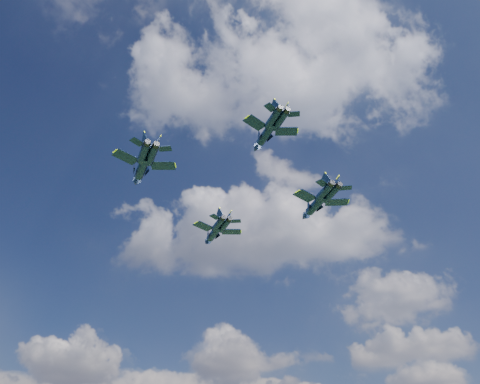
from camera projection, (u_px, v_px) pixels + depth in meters
name	position (u px, v px, depth m)	size (l,w,h in m)	color
jet_lead	(214.00, 233.00, 118.81)	(12.59, 15.79, 3.93)	black
jet_left	(142.00, 168.00, 95.94)	(12.75, 16.14, 4.01)	black
jet_right	(315.00, 205.00, 106.15)	(12.77, 17.01, 4.15)	black
jet_slot	(266.00, 134.00, 85.93)	(10.44, 13.36, 3.31)	black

